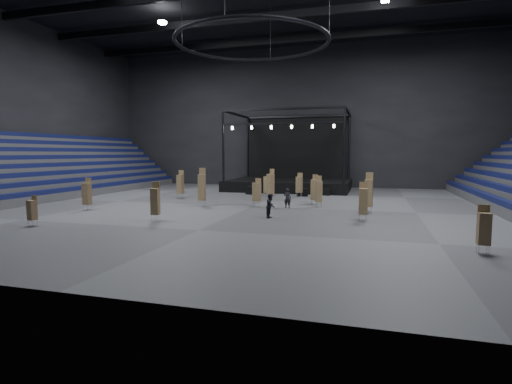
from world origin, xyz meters
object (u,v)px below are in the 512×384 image
(chair_stack_11, at_px, (155,201))
(man_center, at_px, (287,198))
(flight_case_right, at_px, (325,192))
(chair_stack_7, at_px, (484,228))
(chair_stack_0, at_px, (363,201))
(chair_stack_12, at_px, (87,193))
(chair_stack_4, at_px, (369,192))
(flight_case_mid, at_px, (302,192))
(chair_stack_6, at_px, (266,186))
(crew_member, at_px, (271,206))
(chair_stack_5, at_px, (299,184))
(chair_stack_10, at_px, (202,187))
(stage, at_px, (291,177))
(chair_stack_3, at_px, (180,184))
(chair_stack_1, at_px, (271,184))
(chair_stack_9, at_px, (257,191))
(chair_stack_8, at_px, (319,191))
(chair_stack_13, at_px, (32,210))
(chair_stack_2, at_px, (314,189))

(chair_stack_11, bearing_deg, man_center, 41.26)
(flight_case_right, bearing_deg, chair_stack_7, -67.58)
(chair_stack_0, distance_m, man_center, 7.48)
(flight_case_right, distance_m, chair_stack_12, 22.72)
(chair_stack_4, bearing_deg, flight_case_mid, 130.83)
(flight_case_mid, xyz_separation_m, chair_stack_11, (-6.58, -17.26, 0.92))
(chair_stack_6, distance_m, crew_member, 13.78)
(flight_case_right, bearing_deg, chair_stack_12, -135.75)
(chair_stack_4, bearing_deg, chair_stack_7, -58.94)
(chair_stack_4, relative_size, chair_stack_11, 1.17)
(chair_stack_5, height_order, chair_stack_10, chair_stack_10)
(man_center, bearing_deg, chair_stack_10, 9.93)
(chair_stack_6, relative_size, chair_stack_12, 0.81)
(chair_stack_5, relative_size, chair_stack_7, 1.13)
(flight_case_right, relative_size, chair_stack_0, 0.44)
(chair_stack_4, xyz_separation_m, chair_stack_12, (-20.63, -4.53, -0.21))
(stage, distance_m, chair_stack_3, 14.92)
(chair_stack_1, distance_m, chair_stack_5, 3.57)
(chair_stack_0, bearing_deg, flight_case_right, 101.88)
(chair_stack_12, height_order, man_center, chair_stack_12)
(chair_stack_5, xyz_separation_m, chair_stack_7, (11.52, -20.00, -0.14))
(chair_stack_1, distance_m, chair_stack_6, 3.07)
(chair_stack_7, bearing_deg, chair_stack_11, 169.03)
(chair_stack_5, height_order, chair_stack_9, chair_stack_5)
(stage, distance_m, chair_stack_0, 22.78)
(chair_stack_5, xyz_separation_m, chair_stack_10, (-6.53, -8.83, 0.30))
(chair_stack_3, xyz_separation_m, chair_stack_5, (10.86, 4.13, -0.12))
(stage, xyz_separation_m, man_center, (2.98, -16.38, -0.67))
(stage, distance_m, chair_stack_7, 31.51)
(flight_case_mid, height_order, man_center, man_center)
(chair_stack_5, bearing_deg, man_center, -76.08)
(chair_stack_3, xyz_separation_m, chair_stack_12, (-3.09, -9.38, -0.11))
(chair_stack_12, bearing_deg, chair_stack_0, 2.48)
(chair_stack_0, height_order, crew_member, chair_stack_0)
(chair_stack_6, height_order, chair_stack_8, chair_stack_8)
(flight_case_mid, height_order, chair_stack_5, chair_stack_5)
(flight_case_right, bearing_deg, chair_stack_6, -157.89)
(chair_stack_11, bearing_deg, chair_stack_1, 64.14)
(chair_stack_8, distance_m, chair_stack_13, 20.21)
(chair_stack_12, bearing_deg, chair_stack_7, -13.91)
(flight_case_right, xyz_separation_m, chair_stack_3, (-13.16, -6.46, 1.04))
(crew_member, bearing_deg, chair_stack_8, -16.88)
(stage, height_order, chair_stack_8, stage)
(chair_stack_8, height_order, chair_stack_10, chair_stack_10)
(flight_case_right, distance_m, chair_stack_1, 6.92)
(chair_stack_8, distance_m, chair_stack_11, 13.24)
(man_center, bearing_deg, chair_stack_4, 176.89)
(chair_stack_0, bearing_deg, stage, 109.69)
(stage, relative_size, flight_case_right, 12.81)
(chair_stack_0, height_order, chair_stack_2, chair_stack_2)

